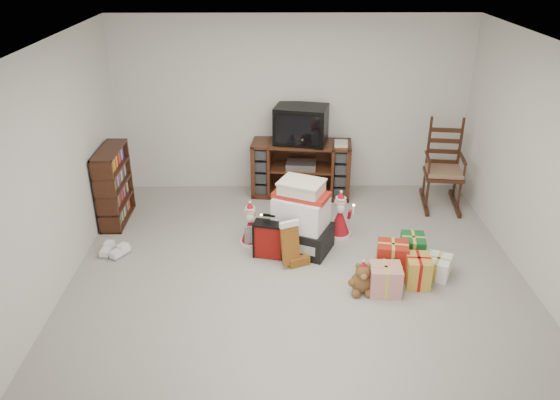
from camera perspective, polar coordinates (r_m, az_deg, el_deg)
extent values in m
cube|color=#A49F97|center=(6.07, 1.90, -8.35)|extent=(5.00, 5.00, 0.01)
cube|color=white|center=(5.10, 2.32, 15.63)|extent=(5.00, 5.00, 0.01)
cube|color=silver|center=(7.82, 1.26, 9.85)|extent=(5.00, 0.01, 2.50)
cube|color=silver|center=(3.32, 4.08, -14.68)|extent=(5.00, 0.01, 2.50)
cube|color=silver|center=(5.90, -22.98, 2.29)|extent=(0.01, 5.00, 2.50)
cube|color=silver|center=(6.11, 26.23, 2.45)|extent=(0.01, 5.00, 2.50)
cube|color=#462014|center=(7.84, 2.23, 3.29)|extent=(1.44, 0.64, 0.80)
cube|color=#B5B5B8|center=(7.79, 2.24, 3.72)|extent=(0.45, 0.34, 0.08)
cube|color=#3B1F10|center=(7.38, -16.97, 1.46)|extent=(0.27, 0.81, 1.00)
cube|color=#3B1F10|center=(7.82, 16.69, 2.54)|extent=(0.56, 0.55, 0.05)
cube|color=#9B6D54|center=(7.80, 16.74, 2.93)|extent=(0.52, 0.50, 0.06)
cube|color=#3B1F10|center=(7.87, 16.63, 5.95)|extent=(0.43, 0.12, 0.77)
cube|color=#3B1F10|center=(7.99, 16.31, -0.25)|extent=(0.61, 0.89, 0.06)
cube|color=black|center=(6.54, 2.17, -3.92)|extent=(0.84, 0.74, 0.31)
cube|color=white|center=(6.38, 2.22, -1.22)|extent=(0.71, 0.65, 0.38)
cube|color=#AB2113|center=(6.28, 2.25, 0.55)|extent=(0.71, 0.56, 0.06)
cube|color=beige|center=(6.25, 2.26, 1.30)|extent=(0.58, 0.52, 0.12)
cube|color=maroon|center=(6.37, -1.12, -4.15)|extent=(0.37, 0.25, 0.44)
cube|color=black|center=(6.30, -1.14, -1.59)|extent=(0.18, 0.06, 0.03)
ellipsoid|color=brown|center=(5.88, 8.53, -8.48)|extent=(0.23, 0.20, 0.24)
sphere|color=brown|center=(5.77, 8.67, -7.45)|extent=(0.16, 0.16, 0.16)
cone|color=#A5111B|center=(6.85, 6.25, -2.21)|extent=(0.28, 0.28, 0.40)
sphere|color=#D3A994|center=(6.73, 6.35, -0.32)|extent=(0.14, 0.14, 0.14)
cone|color=#A5111B|center=(6.69, 6.40, 0.48)|extent=(0.12, 0.12, 0.10)
cylinder|color=silver|center=(6.67, 7.68, -1.04)|extent=(0.02, 0.02, 0.12)
cone|color=#A5111B|center=(6.65, -3.08, -3.12)|extent=(0.26, 0.26, 0.37)
sphere|color=#D3A994|center=(6.55, -3.13, -1.35)|extent=(0.13, 0.13, 0.13)
cone|color=#A5111B|center=(6.50, -3.15, -0.59)|extent=(0.11, 0.11, 0.09)
cylinder|color=silver|center=(6.47, -1.97, -2.04)|extent=(0.02, 0.02, 0.11)
cube|color=white|center=(6.79, -17.66, -5.14)|extent=(0.14, 0.27, 0.09)
cube|color=white|center=(6.74, -16.30, -5.17)|extent=(0.23, 0.28, 0.09)
cube|color=#AB2113|center=(6.19, 11.73, -6.54)|extent=(0.29, 0.29, 0.29)
cube|color=#175E2B|center=(6.47, 13.19, -5.16)|extent=(0.29, 0.29, 0.29)
cube|color=gold|center=(6.12, 14.62, -7.29)|extent=(0.29, 0.29, 0.29)
cube|color=silver|center=(5.86, 11.94, -8.60)|extent=(0.29, 0.29, 0.29)
cube|color=white|center=(6.36, 16.09, -6.12)|extent=(0.29, 0.29, 0.29)
cube|color=black|center=(7.63, 2.22, 7.90)|extent=(0.80, 0.64, 0.52)
cube|color=black|center=(7.39, 2.32, 7.30)|extent=(0.59, 0.16, 0.41)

